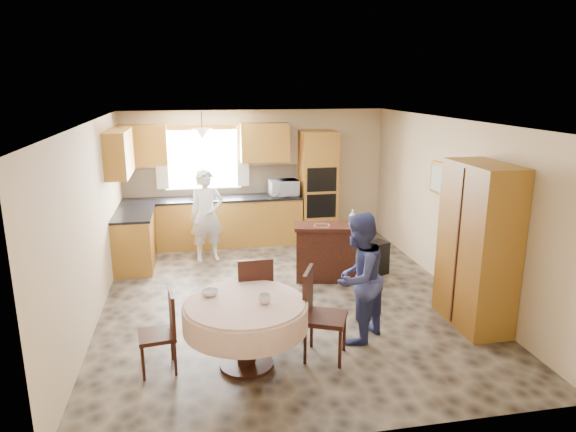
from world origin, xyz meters
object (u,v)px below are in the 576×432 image
Objects in this scene: chair_right at (318,310)px; person_sink at (207,216)px; sideboard at (332,254)px; chair_back at (255,292)px; cupboard at (478,246)px; chair_left at (163,328)px; person_dining at (358,278)px; dining_table at (246,316)px; oven_tower at (318,186)px.

chair_right is 3.69m from person_sink.
chair_back reaches higher than sideboard.
chair_right is (-2.14, -0.44, -0.47)m from cupboard.
chair_left is 0.87× the size of chair_back.
person_dining is (0.55, 0.31, 0.21)m from chair_right.
chair_left is 0.85× the size of chair_right.
person_sink reaches higher than dining_table.
sideboard reaches higher than dining_table.
sideboard is 0.74× the size of person_dining.
dining_table is 0.88m from chair_left.
oven_tower is 4.09m from chair_back.
person_dining is (1.17, -0.34, 0.23)m from chair_back.
person_dining is (1.63, -3.22, -0.01)m from person_sink.
sideboard is at bearing 124.21° from chair_left.
person_sink is at bearing -105.13° from person_dining.
sideboard is 2.29m from person_sink.
cupboard is (1.35, -1.80, 0.62)m from sideboard.
oven_tower is at bearing 105.39° from cupboard.
chair_left is (-0.86, 0.11, -0.11)m from dining_table.
dining_table is at bearing -113.15° from oven_tower.
chair_left is at bearing -126.46° from sideboard.
person_dining is (2.22, 0.26, 0.30)m from chair_left.
person_dining is (1.36, 0.36, 0.19)m from dining_table.
oven_tower is at bearing 10.03° from chair_right.
person_dining is at bearing -97.29° from oven_tower.
person_dining reaches higher than chair_right.
sideboard is 0.56× the size of cupboard.
sideboard is (-0.28, -2.09, -0.65)m from oven_tower.
dining_table is 0.81m from chair_right.
chair_left is at bearing 112.13° from chair_right.
dining_table is at bearing -95.70° from person_sink.
dining_table is 1.52× the size of chair_left.
oven_tower is 2.10× the size of chair_back.
chair_left is at bearing -109.69° from person_sink.
chair_back is (-1.69, -3.69, -0.50)m from oven_tower.
oven_tower is at bearing 139.80° from chair_left.
sideboard is 2.80m from dining_table.
chair_back is 0.64× the size of person_dining.
chair_left is at bearing -35.43° from person_dining.
chair_right is at bearing -97.47° from sideboard.
chair_right is 0.67m from person_dining.
chair_right reaches higher than chair_back.
chair_right reaches higher than sideboard.
chair_right is 0.65× the size of person_sink.
oven_tower is 1.34× the size of person_sink.
oven_tower is 2.31m from person_sink.
person_sink reaches higher than chair_right.
chair_left is (-2.45, -2.20, 0.07)m from sideboard.
chair_right is at bearing 3.96° from dining_table.
person_sink is at bearing -82.01° from chair_back.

